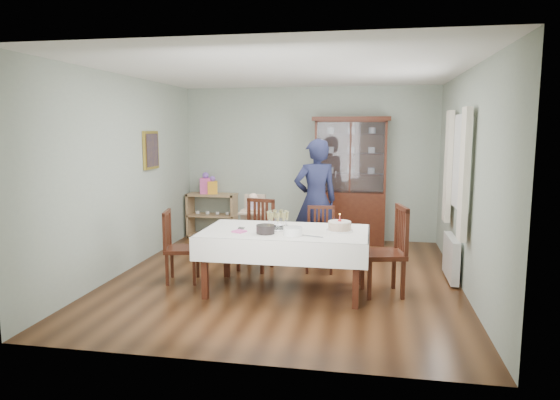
% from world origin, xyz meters
% --- Properties ---
extents(floor, '(5.00, 5.00, 0.00)m').
position_xyz_m(floor, '(0.00, 0.00, 0.00)').
color(floor, '#593319').
rests_on(floor, ground).
extents(room_shell, '(5.00, 5.00, 5.00)m').
position_xyz_m(room_shell, '(0.00, 0.53, 1.70)').
color(room_shell, '#9EAA99').
rests_on(room_shell, floor).
extents(dining_table, '(2.00, 1.16, 0.76)m').
position_xyz_m(dining_table, '(0.09, -0.55, 0.38)').
color(dining_table, '#411E10').
rests_on(dining_table, floor).
extents(china_cabinet, '(1.30, 0.48, 2.18)m').
position_xyz_m(china_cabinet, '(0.75, 2.26, 1.12)').
color(china_cabinet, '#411E10').
rests_on(china_cabinet, floor).
extents(sideboard, '(0.90, 0.38, 0.80)m').
position_xyz_m(sideboard, '(-1.75, 2.28, 0.40)').
color(sideboard, tan).
rests_on(sideboard, floor).
extents(picture_frame, '(0.04, 0.48, 0.58)m').
position_xyz_m(picture_frame, '(-2.22, 0.80, 1.65)').
color(picture_frame, gold).
rests_on(picture_frame, room_shell).
extents(window, '(0.04, 1.02, 1.22)m').
position_xyz_m(window, '(2.22, 0.30, 1.55)').
color(window, white).
rests_on(window, room_shell).
extents(curtain_left, '(0.07, 0.30, 1.55)m').
position_xyz_m(curtain_left, '(2.16, -0.32, 1.45)').
color(curtain_left, silver).
rests_on(curtain_left, room_shell).
extents(curtain_right, '(0.07, 0.30, 1.55)m').
position_xyz_m(curtain_right, '(2.16, 0.92, 1.45)').
color(curtain_right, silver).
rests_on(curtain_right, room_shell).
extents(radiator, '(0.10, 0.80, 0.55)m').
position_xyz_m(radiator, '(2.16, 0.30, 0.30)').
color(radiator, white).
rests_on(radiator, floor).
extents(chair_far_left, '(0.52, 0.52, 0.98)m').
position_xyz_m(chair_far_left, '(-0.48, 0.35, 0.29)').
color(chair_far_left, '#411E10').
rests_on(chair_far_left, floor).
extents(chair_far_right, '(0.42, 0.42, 0.89)m').
position_xyz_m(chair_far_right, '(0.42, 0.42, 0.27)').
color(chair_far_right, '#411E10').
rests_on(chair_far_right, floor).
extents(chair_end_left, '(0.50, 0.50, 0.93)m').
position_xyz_m(chair_end_left, '(-1.30, -0.40, 0.28)').
color(chair_end_left, '#411E10').
rests_on(chair_end_left, floor).
extents(chair_end_right, '(0.58, 0.58, 1.07)m').
position_xyz_m(chair_end_right, '(1.28, -0.44, 0.32)').
color(chair_end_right, '#411E10').
rests_on(chair_end_right, floor).
extents(woman, '(0.79, 0.67, 1.83)m').
position_xyz_m(woman, '(0.29, 0.97, 0.92)').
color(woman, black).
rests_on(woman, floor).
extents(high_chair, '(0.45, 0.45, 1.00)m').
position_xyz_m(high_chair, '(-0.67, 0.99, 0.39)').
color(high_chair, black).
rests_on(high_chair, floor).
extents(champagne_tray, '(0.37, 0.37, 0.22)m').
position_xyz_m(champagne_tray, '(-0.01, -0.48, 0.83)').
color(champagne_tray, silver).
rests_on(champagne_tray, dining_table).
extents(birthday_cake, '(0.32, 0.32, 0.22)m').
position_xyz_m(birthday_cake, '(0.74, -0.48, 0.82)').
color(birthday_cake, white).
rests_on(birthday_cake, dining_table).
extents(plate_stack_dark, '(0.23, 0.23, 0.10)m').
position_xyz_m(plate_stack_dark, '(-0.10, -0.77, 0.81)').
color(plate_stack_dark, black).
rests_on(plate_stack_dark, dining_table).
extents(plate_stack_white, '(0.26, 0.26, 0.10)m').
position_xyz_m(plate_stack_white, '(0.22, -0.81, 0.81)').
color(plate_stack_white, white).
rests_on(plate_stack_white, dining_table).
extents(napkin_stack, '(0.18, 0.18, 0.02)m').
position_xyz_m(napkin_stack, '(-0.42, -0.75, 0.77)').
color(napkin_stack, '#E654A5').
rests_on(napkin_stack, dining_table).
extents(cutlery, '(0.12, 0.16, 0.01)m').
position_xyz_m(cutlery, '(-0.49, -0.55, 0.77)').
color(cutlery, silver).
rests_on(cutlery, dining_table).
extents(cake_knife, '(0.29, 0.12, 0.01)m').
position_xyz_m(cake_knife, '(0.44, -0.85, 0.77)').
color(cake_knife, silver).
rests_on(cake_knife, dining_table).
extents(gift_bag_pink, '(0.24, 0.19, 0.39)m').
position_xyz_m(gift_bag_pink, '(-1.85, 2.26, 0.97)').
color(gift_bag_pink, '#E654A5').
rests_on(gift_bag_pink, sideboard).
extents(gift_bag_orange, '(0.20, 0.17, 0.33)m').
position_xyz_m(gift_bag_orange, '(-1.73, 2.26, 0.94)').
color(gift_bag_orange, '#FFAD28').
rests_on(gift_bag_orange, sideboard).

